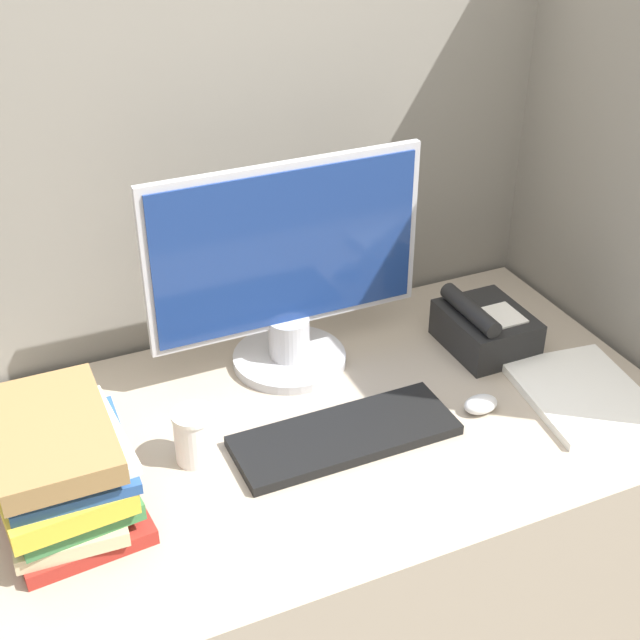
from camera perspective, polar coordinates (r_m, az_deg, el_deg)
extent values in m
cube|color=gray|center=(1.97, -4.79, 2.43)|extent=(1.73, 0.04, 1.67)
cube|color=gray|center=(2.01, 18.49, 1.40)|extent=(0.04, 0.82, 1.67)
cube|color=tan|center=(1.95, 0.23, -15.24)|extent=(1.33, 0.76, 0.75)
cylinder|color=#B7B7BC|center=(1.85, -1.97, -2.47)|extent=(0.23, 0.23, 0.02)
cylinder|color=#B7B7BC|center=(1.82, -2.00, -1.10)|extent=(0.08, 0.08, 0.09)
cube|color=#B7B7BC|center=(1.73, -2.20, 4.67)|extent=(0.57, 0.02, 0.35)
cube|color=navy|center=(1.72, -2.08, 4.54)|extent=(0.54, 0.01, 0.32)
cube|color=black|center=(1.65, 1.60, -7.40)|extent=(0.42, 0.15, 0.02)
ellipsoid|color=silver|center=(1.74, 10.24, -5.33)|extent=(0.07, 0.05, 0.03)
cylinder|color=white|center=(1.60, -8.01, -7.47)|extent=(0.07, 0.07, 0.09)
cylinder|color=white|center=(1.57, -8.14, -6.02)|extent=(0.08, 0.08, 0.01)
cube|color=maroon|center=(1.55, -15.52, -11.67)|extent=(0.23, 0.27, 0.03)
cube|color=#C6B78C|center=(1.52, -16.06, -11.35)|extent=(0.18, 0.24, 0.03)
cube|color=#38723F|center=(1.51, -15.97, -10.35)|extent=(0.21, 0.24, 0.03)
cube|color=gold|center=(1.48, -16.43, -9.70)|extent=(0.21, 0.25, 0.04)
cube|color=#264C8C|center=(1.47, -15.99, -8.41)|extent=(0.20, 0.25, 0.02)
cube|color=silver|center=(1.47, -16.46, -7.74)|extent=(0.21, 0.24, 0.02)
cube|color=olive|center=(1.45, -16.87, -6.96)|extent=(0.18, 0.28, 0.04)
cube|color=black|center=(1.92, 10.56, -0.61)|extent=(0.16, 0.19, 0.08)
cube|color=white|center=(1.89, 11.60, 0.29)|extent=(0.07, 0.09, 0.00)
cylinder|color=black|center=(1.86, 9.59, 0.64)|extent=(0.04, 0.18, 0.04)
cube|color=white|center=(1.83, 16.49, -4.56)|extent=(0.26, 0.30, 0.02)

